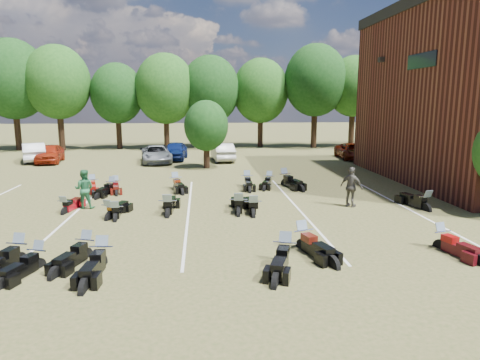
{
  "coord_description": "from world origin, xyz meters",
  "views": [
    {
      "loc": [
        -2.39,
        -15.73,
        4.89
      ],
      "look_at": [
        -0.59,
        4.0,
        1.2
      ],
      "focal_mm": 32.0,
      "sensor_mm": 36.0,
      "label": 1
    }
  ],
  "objects": [
    {
      "name": "ground",
      "position": [
        0.0,
        0.0,
        0.0
      ],
      "size": [
        160.0,
        160.0,
        0.0
      ],
      "primitive_type": "plane",
      "color": "brown",
      "rests_on": "ground"
    },
    {
      "name": "car_0",
      "position": [
        -14.42,
        19.37,
        0.74
      ],
      "size": [
        2.29,
        4.53,
        1.48
      ],
      "primitive_type": "imported",
      "rotation": [
        0.0,
        0.0,
        0.13
      ],
      "color": "maroon",
      "rests_on": "ground"
    },
    {
      "name": "car_1",
      "position": [
        -15.93,
        20.15,
        0.77
      ],
      "size": [
        3.24,
        4.93,
        1.54
      ],
      "primitive_type": "imported",
      "rotation": [
        0.0,
        0.0,
        3.52
      ],
      "color": "silver",
      "rests_on": "ground"
    },
    {
      "name": "car_2",
      "position": [
        -5.95,
        18.62,
        0.68
      ],
      "size": [
        2.96,
        5.17,
        1.36
      ],
      "primitive_type": "imported",
      "rotation": [
        0.0,
        0.0,
        0.15
      ],
      "color": "gray",
      "rests_on": "ground"
    },
    {
      "name": "car_3",
      "position": [
        -5.66,
        20.02,
        0.64
      ],
      "size": [
        3.29,
        4.75,
        1.28
      ],
      "primitive_type": "imported",
      "rotation": [
        0.0,
        0.0,
        2.76
      ],
      "color": "black",
      "rests_on": "ground"
    },
    {
      "name": "car_4",
      "position": [
        -4.57,
        20.27,
        0.75
      ],
      "size": [
        2.11,
        4.51,
        1.49
      ],
      "primitive_type": "imported",
      "rotation": [
        0.0,
        0.0,
        -0.08
      ],
      "color": "#0B1A4E",
      "rests_on": "ground"
    },
    {
      "name": "car_5",
      "position": [
        -0.63,
        19.27,
        0.73
      ],
      "size": [
        1.93,
        4.54,
        1.46
      ],
      "primitive_type": "imported",
      "rotation": [
        0.0,
        0.0,
        3.23
      ],
      "color": "#9E9F9B",
      "rests_on": "ground"
    },
    {
      "name": "car_6",
      "position": [
        10.42,
        19.41,
        0.65
      ],
      "size": [
        2.45,
        4.82,
        1.31
      ],
      "primitive_type": "imported",
      "rotation": [
        0.0,
        0.0,
        -0.06
      ],
      "color": "#531104",
      "rests_on": "ground"
    },
    {
      "name": "car_7",
      "position": [
        14.93,
        19.44,
        0.68
      ],
      "size": [
        2.04,
        4.75,
        1.36
      ],
      "primitive_type": "imported",
      "rotation": [
        0.0,
        0.0,
        3.11
      ],
      "color": "#333338",
      "rests_on": "ground"
    },
    {
      "name": "person_green",
      "position": [
        -7.76,
        4.0,
        0.9
      ],
      "size": [
        0.91,
        0.72,
        1.81
      ],
      "primitive_type": "imported",
      "rotation": [
        0.0,
        0.0,
        3.1
      ],
      "color": "#26673D",
      "rests_on": "ground"
    },
    {
      "name": "person_grey",
      "position": [
        4.54,
        3.18,
        0.94
      ],
      "size": [
        1.08,
        1.12,
        1.88
      ],
      "primitive_type": "imported",
      "rotation": [
        0.0,
        0.0,
        2.31
      ],
      "color": "#504C45",
      "rests_on": "ground"
    },
    {
      "name": "motorcycle_0",
      "position": [
        -8.0,
        -2.78,
        0.0
      ],
      "size": [
        1.23,
        2.38,
        1.27
      ],
      "primitive_type": null,
      "rotation": [
        0.0,
        0.0,
        -0.23
      ],
      "color": "black",
      "rests_on": "ground"
    },
    {
      "name": "motorcycle_1",
      "position": [
        -6.07,
        -2.51,
        0.0
      ],
      "size": [
        1.3,
        2.28,
        1.21
      ],
      "primitive_type": null,
      "rotation": [
        0.0,
        0.0,
        -0.3
      ],
      "color": "black",
      "rests_on": "ground"
    },
    {
      "name": "motorcycle_2",
      "position": [
        -7.26,
        -3.26,
        0.0
      ],
      "size": [
        1.26,
        2.15,
        1.14
      ],
      "primitive_type": null,
      "rotation": [
        0.0,
        0.0,
        -0.32
      ],
      "color": "black",
      "rests_on": "ground"
    },
    {
      "name": "motorcycle_3",
      "position": [
        -5.39,
        -3.32,
        0.0
      ],
      "size": [
        0.88,
        2.36,
        1.29
      ],
      "primitive_type": null,
      "rotation": [
        0.0,
        0.0,
        -0.06
      ],
      "color": "black",
      "rests_on": "ground"
    },
    {
      "name": "motorcycle_4",
      "position": [
        0.1,
        -3.48,
        0.0
      ],
      "size": [
        1.49,
        2.48,
        1.32
      ],
      "primitive_type": null,
      "rotation": [
        0.0,
        0.0,
        -0.34
      ],
      "color": "black",
      "rests_on": "ground"
    },
    {
      "name": "motorcycle_5",
      "position": [
        0.95,
        -2.34,
        0.0
      ],
      "size": [
        1.44,
        2.5,
        1.33
      ],
      "primitive_type": null,
      "rotation": [
        0.0,
        0.0,
        0.31
      ],
      "color": "black",
      "rests_on": "ground"
    },
    {
      "name": "motorcycle_6",
      "position": [
        5.57,
        -2.73,
        0.0
      ],
      "size": [
        1.2,
        2.29,
        1.22
      ],
      "primitive_type": null,
      "rotation": [
        0.0,
        0.0,
        0.24
      ],
      "color": "#3D080E",
      "rests_on": "ground"
    },
    {
      "name": "motorcycle_7",
      "position": [
        -8.4,
        3.08,
        0.0
      ],
      "size": [
        0.98,
        2.11,
        1.13
      ],
      "primitive_type": null,
      "rotation": [
        0.0,
        0.0,
        2.97
      ],
      "color": "maroon",
      "rests_on": "ground"
    },
    {
      "name": "motorcycle_8",
      "position": [
        -6.27,
        1.98,
        0.0
      ],
      "size": [
        1.3,
        2.27,
        1.2
      ],
      "primitive_type": null,
      "rotation": [
        0.0,
        0.0,
        2.84
      ],
      "color": "black",
      "rests_on": "ground"
    },
    {
      "name": "motorcycle_9",
      "position": [
        -5.97,
        1.76,
        0.0
      ],
      "size": [
        0.84,
        2.18,
        1.19
      ],
      "primitive_type": null,
      "rotation": [
        0.0,
        0.0,
        3.22
      ],
      "color": "black",
      "rests_on": "ground"
    },
    {
      "name": "motorcycle_10",
      "position": [
        -3.86,
        2.22,
        0.0
      ],
      "size": [
        0.91,
        2.52,
        1.38
      ],
      "primitive_type": null,
      "rotation": [
        0.0,
        0.0,
        3.09
      ],
      "color": "black",
      "rests_on": "ground"
    },
    {
      "name": "motorcycle_11",
      "position": [
        -0.82,
        2.15,
        0.0
      ],
      "size": [
        1.04,
        2.57,
        1.4
      ],
      "primitive_type": null,
      "rotation": [
        0.0,
        0.0,
        3.04
      ],
      "color": "black",
      "rests_on": "ground"
    },
    {
      "name": "motorcycle_12",
      "position": [
        -0.22,
        1.9,
        0.0
      ],
      "size": [
        0.81,
        2.38,
        1.31
      ],
      "primitive_type": null,
      "rotation": [
        0.0,
        0.0,
        3.12
      ],
      "color": "black",
      "rests_on": "ground"
    },
    {
      "name": "motorcycle_13",
      "position": [
        7.66,
        2.16,
        0.0
      ],
      "size": [
        1.26,
        2.48,
        1.32
      ],
      "primitive_type": null,
      "rotation": [
        0.0,
        0.0,
        3.36
      ],
      "color": "black",
      "rests_on": "ground"
    },
    {
      "name": "motorcycle_14",
      "position": [
        -7.14,
        8.02,
        0.0
      ],
      "size": [
        1.03,
        2.08,
        1.11
      ],
      "primitive_type": null,
      "rotation": [
        0.0,
        0.0,
        0.21
      ],
      "color": "#4E100B",
      "rests_on": "ground"
    },
    {
      "name": "motorcycle_15",
      "position": [
        -8.44,
        8.16,
        0.0
      ],
      "size": [
        1.21,
        2.25,
        1.2
      ],
      "primitive_type": null,
      "rotation": [
        0.0,
        0.0,
        0.26
      ],
      "color": "maroon",
      "rests_on": "ground"
    },
    {
      "name": "motorcycle_16",
      "position": [
        -7.24,
        7.38,
        0.0
      ],
      "size": [
        1.21,
        2.25,
        1.19
      ],
      "primitive_type": null,
      "rotation": [
        0.0,
        0.0,
        -0.26
      ],
      "color": "black",
      "rests_on": "ground"
    },
    {
      "name": "motorcycle_17",
      "position": [
        -3.86,
        8.16,
        0.0
      ],
      "size": [
        1.29,
        2.41,
        1.28
      ],
      "primitive_type": null,
      "rotation": [
        0.0,
        0.0,
        0.26
      ],
      "color": "black",
      "rests_on": "ground"
    },
    {
      "name": "motorcycle_18",
      "position": [
        0.22,
        8.41,
        0.0
      ],
      "size": [
        0.78,
        2.3,
        1.27
      ],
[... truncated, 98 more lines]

